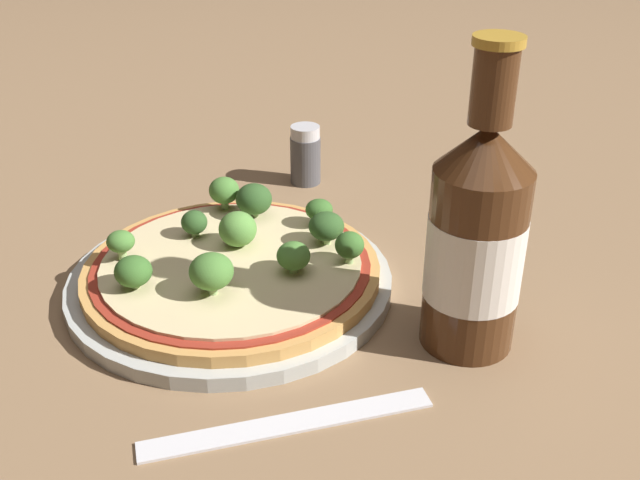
# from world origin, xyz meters

# --- Properties ---
(ground_plane) EXTENTS (3.00, 3.00, 0.00)m
(ground_plane) POSITION_xyz_m (0.00, 0.00, 0.00)
(ground_plane) COLOR #846647
(plate) EXTENTS (0.27, 0.27, 0.01)m
(plate) POSITION_xyz_m (-0.01, -0.02, 0.01)
(plate) COLOR #B2B7B2
(plate) RESTS_ON ground_plane
(pizza) EXTENTS (0.24, 0.24, 0.01)m
(pizza) POSITION_xyz_m (-0.01, -0.02, 0.02)
(pizza) COLOR tan
(pizza) RESTS_ON plate
(broccoli_floret_0) EXTENTS (0.03, 0.03, 0.03)m
(broccoli_floret_0) POSITION_xyz_m (-0.11, -0.00, 0.04)
(broccoli_floret_0) COLOR #89A866
(broccoli_floret_0) RESTS_ON pizza
(broccoli_floret_1) EXTENTS (0.03, 0.03, 0.03)m
(broccoli_floret_1) POSITION_xyz_m (-0.01, 0.06, 0.04)
(broccoli_floret_1) COLOR #89A866
(broccoli_floret_1) RESTS_ON pizza
(broccoli_floret_2) EXTENTS (0.03, 0.03, 0.03)m
(broccoli_floret_2) POSITION_xyz_m (0.03, -0.05, 0.05)
(broccoli_floret_2) COLOR #89A866
(broccoli_floret_2) RESTS_ON pizza
(broccoli_floret_3) EXTENTS (0.02, 0.02, 0.02)m
(broccoli_floret_3) POSITION_xyz_m (-0.06, -0.04, 0.04)
(broccoli_floret_3) COLOR #89A866
(broccoli_floret_3) RESTS_ON pizza
(broccoli_floret_4) EXTENTS (0.03, 0.03, 0.03)m
(broccoli_floret_4) POSITION_xyz_m (-0.08, 0.02, 0.04)
(broccoli_floret_4) COLOR #89A866
(broccoli_floret_4) RESTS_ON pizza
(broccoli_floret_5) EXTENTS (0.03, 0.03, 0.03)m
(broccoli_floret_5) POSITION_xyz_m (0.02, 0.02, 0.04)
(broccoli_floret_5) COLOR #89A866
(broccoli_floret_5) RESTS_ON pizza
(broccoli_floret_6) EXTENTS (0.02, 0.02, 0.03)m
(broccoli_floret_6) POSITION_xyz_m (0.03, 0.07, 0.04)
(broccoli_floret_6) COLOR #89A866
(broccoli_floret_6) RESTS_ON pizza
(broccoli_floret_7) EXTENTS (0.03, 0.03, 0.03)m
(broccoli_floret_7) POSITION_xyz_m (-0.00, -0.10, 0.04)
(broccoli_floret_7) COLOR #89A866
(broccoli_floret_7) RESTS_ON pizza
(broccoli_floret_8) EXTENTS (0.02, 0.02, 0.03)m
(broccoli_floret_8) POSITION_xyz_m (-0.05, -0.10, 0.04)
(broccoli_floret_8) COLOR #89A866
(broccoli_floret_8) RESTS_ON pizza
(broccoli_floret_9) EXTENTS (0.03, 0.03, 0.03)m
(broccoli_floret_9) POSITION_xyz_m (-0.03, -0.01, 0.04)
(broccoli_floret_9) COLOR #89A866
(broccoli_floret_9) RESTS_ON pizza
(broccoli_floret_10) EXTENTS (0.02, 0.02, 0.02)m
(broccoli_floret_10) POSITION_xyz_m (-0.04, 0.07, 0.04)
(broccoli_floret_10) COLOR #89A866
(broccoli_floret_10) RESTS_ON pizza
(beer_bottle) EXTENTS (0.07, 0.07, 0.22)m
(beer_bottle) POSITION_xyz_m (0.12, 0.12, 0.09)
(beer_bottle) COLOR #472814
(beer_bottle) RESTS_ON ground_plane
(pepper_shaker) EXTENTS (0.03, 0.03, 0.06)m
(pepper_shaker) POSITION_xyz_m (-0.19, 0.11, 0.03)
(pepper_shaker) COLOR #4C4C51
(pepper_shaker) RESTS_ON ground_plane
(fork) EXTENTS (0.04, 0.19, 0.00)m
(fork) POSITION_xyz_m (0.16, -0.03, 0.00)
(fork) COLOR silver
(fork) RESTS_ON ground_plane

